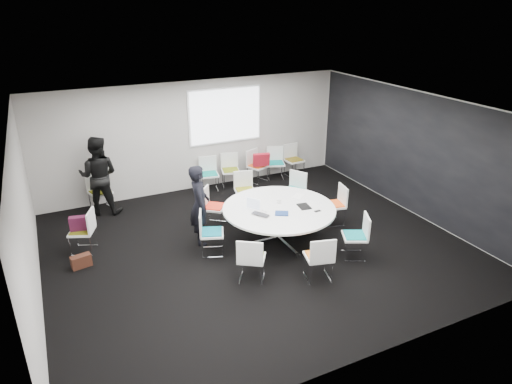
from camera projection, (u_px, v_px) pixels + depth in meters
name	position (u px, v px, depth m)	size (l,w,h in m)	color
room_shell	(260.00, 181.00, 8.76)	(8.08, 7.08, 2.88)	black
conference_table	(279.00, 216.00, 9.32)	(2.30, 2.30, 0.73)	silver
projection_screen	(226.00, 116.00, 11.74)	(1.90, 0.03, 1.35)	white
chair_ring_a	(333.00, 212.00, 10.11)	(0.53, 0.54, 0.88)	silver
chair_ring_b	(294.00, 197.00, 10.84)	(0.62, 0.62, 0.88)	silver
chair_ring_c	(245.00, 197.00, 10.84)	(0.54, 0.53, 0.88)	silver
chair_ring_d	(214.00, 214.00, 10.00)	(0.64, 0.64, 0.88)	silver
chair_ring_e	(212.00, 240.00, 8.92)	(0.58, 0.59, 0.88)	silver
chair_ring_f	(251.00, 267.00, 8.05)	(0.63, 0.63, 0.88)	silver
chair_ring_g	(318.00, 265.00, 8.09)	(0.56, 0.55, 0.88)	silver
chair_ring_h	(355.00, 244.00, 8.79)	(0.60, 0.61, 0.88)	silver
chair_back_a	(209.00, 180.00, 11.85)	(0.54, 0.53, 0.88)	silver
chair_back_b	(231.00, 177.00, 12.10)	(0.56, 0.55, 0.88)	silver
chair_back_c	(257.00, 172.00, 12.42)	(0.60, 0.59, 0.88)	silver
chair_back_d	(276.00, 169.00, 12.63)	(0.58, 0.58, 0.88)	silver
chair_back_e	(294.00, 166.00, 12.87)	(0.49, 0.48, 0.88)	silver
chair_spare_left	(84.00, 239.00, 8.98)	(0.59, 0.60, 0.88)	silver
chair_person_back	(101.00, 199.00, 10.76)	(0.57, 0.57, 0.88)	silver
person_main	(200.00, 205.00, 9.12)	(0.61, 0.40, 1.67)	black
person_back	(99.00, 176.00, 10.37)	(0.89, 0.70, 1.84)	black
laptop	(262.00, 214.00, 8.95)	(0.36, 0.23, 0.03)	#333338
laptop_lid	(253.00, 204.00, 9.10)	(0.30, 0.02, 0.22)	silver
notebook_black	(304.00, 206.00, 9.27)	(0.22, 0.30, 0.02)	black
tablet_folio	(282.00, 213.00, 8.96)	(0.26, 0.20, 0.03)	navy
papers_right	(298.00, 196.00, 9.77)	(0.30, 0.21, 0.00)	white
papers_front	(308.00, 203.00, 9.43)	(0.30, 0.21, 0.00)	silver
cup	(279.00, 201.00, 9.43)	(0.08, 0.08, 0.09)	white
phone	(318.00, 211.00, 9.08)	(0.14, 0.07, 0.01)	black
maroon_bag	(80.00, 223.00, 8.84)	(0.40, 0.14, 0.28)	#47122B
brown_bag	(81.00, 261.00, 8.51)	(0.36, 0.16, 0.24)	#3B1C12
red_jacket	(261.00, 160.00, 12.07)	(0.44, 0.10, 0.35)	#A31423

